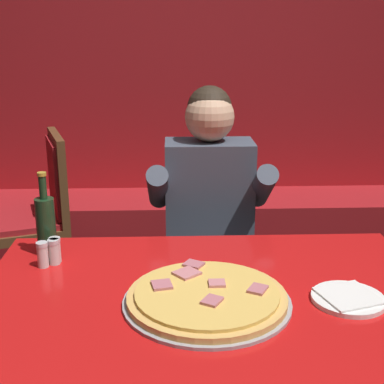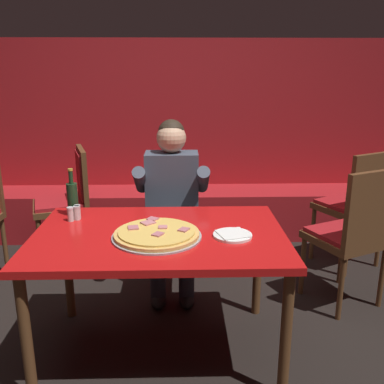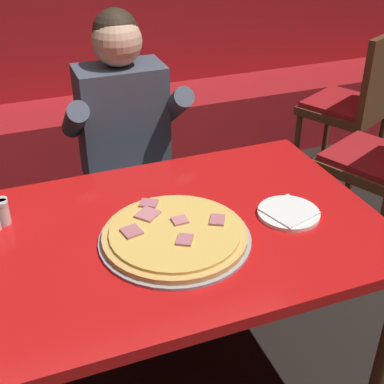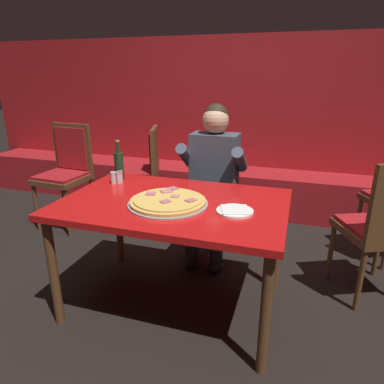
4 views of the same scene
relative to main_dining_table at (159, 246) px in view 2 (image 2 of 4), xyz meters
The scene contains 14 objects.
ground_plane 0.67m from the main_dining_table, ahead, with size 24.00×24.00×0.00m, color black.
booth_wall_panel 2.20m from the main_dining_table, 90.00° to the left, with size 6.80×0.16×1.90m, color #A3191E.
booth_bench 1.91m from the main_dining_table, 90.00° to the left, with size 6.46×0.48×0.46m, color #A3191E.
main_dining_table is the anchor object (origin of this frame).
pizza 0.12m from the main_dining_table, 98.78° to the right, with size 0.48×0.48×0.05m.
plate_white_paper 0.41m from the main_dining_table, ahead, with size 0.21×0.21×0.02m.
beer_bottle 0.65m from the main_dining_table, 150.14° to the left, with size 0.07×0.07×0.29m.
shaker_oregano 0.56m from the main_dining_table, 155.93° to the left, with size 0.04×0.04×0.09m.
shaker_black_pepper 0.56m from the main_dining_table, 154.26° to the left, with size 0.04×0.04×0.09m.
shaker_red_pepper_flakes 0.58m from the main_dining_table, 159.29° to the left, with size 0.04×0.04×0.09m.
diner_seated_blue_shirt 0.73m from the main_dining_table, 85.64° to the left, with size 0.53×0.53×1.27m.
dining_chair_by_booth 1.38m from the main_dining_table, 20.16° to the left, with size 0.58×0.58×1.00m.
dining_chair_near_right 1.91m from the main_dining_table, 35.18° to the left, with size 0.59×0.59×0.99m.
dining_chair_far_right 1.55m from the main_dining_table, 122.33° to the left, with size 0.55×0.55×0.98m.
Camera 2 is at (0.12, -2.19, 1.61)m, focal length 40.00 mm.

